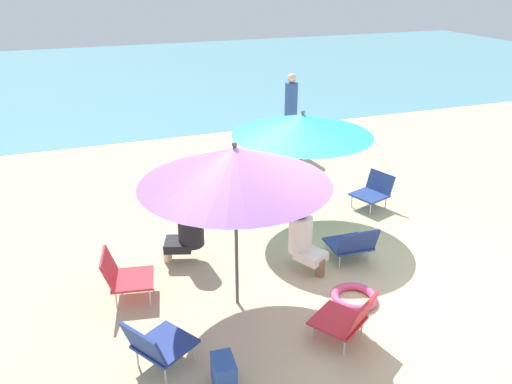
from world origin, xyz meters
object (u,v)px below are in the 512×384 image
(beach_chair_e, at_px, (348,318))
(swim_ring, at_px, (354,297))
(umbrella_teal, at_px, (303,125))
(beach_chair_a, at_px, (123,275))
(umbrella_purple, at_px, (235,166))
(person_c, at_px, (291,113))
(beach_chair_b, at_px, (156,344))
(beach_chair_c, at_px, (374,190))
(beach_bag, at_px, (224,373))
(beach_chair_d, at_px, (352,243))
(person_a, at_px, (188,229))
(person_b, at_px, (303,237))

(beach_chair_e, relative_size, swim_ring, 1.36)
(umbrella_teal, height_order, beach_chair_a, umbrella_teal)
(umbrella_purple, relative_size, person_c, 1.25)
(beach_chair_b, height_order, swim_ring, beach_chair_b)
(umbrella_teal, relative_size, beach_chair_b, 2.73)
(beach_chair_a, distance_m, beach_chair_c, 4.37)
(beach_chair_a, height_order, beach_bag, beach_chair_a)
(umbrella_teal, distance_m, beach_chair_c, 1.89)
(beach_chair_d, bearing_deg, umbrella_teal, 8.72)
(beach_chair_e, bearing_deg, person_c, -50.75)
(beach_bag, bearing_deg, beach_chair_a, 112.04)
(beach_chair_b, bearing_deg, person_c, 22.76)
(beach_bag, bearing_deg, person_a, 84.87)
(beach_chair_e, distance_m, beach_bag, 1.43)
(beach_chair_a, relative_size, person_c, 0.39)
(beach_chair_b, height_order, person_c, person_c)
(umbrella_purple, relative_size, person_b, 2.24)
(beach_chair_b, height_order, beach_bag, beach_chair_b)
(umbrella_purple, height_order, beach_chair_a, umbrella_purple)
(beach_chair_b, xyz_separation_m, person_a, (0.76, 1.91, 0.16))
(beach_chair_d, height_order, person_a, person_a)
(umbrella_teal, bearing_deg, beach_chair_c, 2.80)
(beach_bag, bearing_deg, beach_chair_b, 141.69)
(person_a, height_order, swim_ring, person_a)
(beach_chair_c, height_order, swim_ring, beach_chair_c)
(beach_chair_b, distance_m, swim_ring, 2.45)
(umbrella_teal, relative_size, beach_chair_c, 3.00)
(beach_chair_d, xyz_separation_m, person_a, (-2.05, 0.81, 0.19))
(beach_chair_b, distance_m, person_a, 2.06)
(beach_chair_c, distance_m, person_c, 3.10)
(beach_chair_e, distance_m, person_a, 2.50)
(umbrella_purple, relative_size, beach_chair_e, 2.77)
(umbrella_purple, xyz_separation_m, beach_chair_a, (-1.25, 0.56, -1.43))
(umbrella_purple, bearing_deg, person_b, 22.69)
(umbrella_teal, relative_size, person_c, 1.24)
(beach_chair_d, distance_m, beach_bag, 2.74)
(beach_chair_d, relative_size, person_b, 0.64)
(umbrella_purple, relative_size, beach_chair_c, 3.02)
(person_a, bearing_deg, swim_ring, 154.62)
(beach_chair_c, relative_size, person_c, 0.41)
(beach_chair_c, xyz_separation_m, beach_bag, (-3.49, -2.96, -0.14))
(umbrella_teal, height_order, beach_chair_c, umbrella_teal)
(umbrella_purple, bearing_deg, beach_chair_d, 10.75)
(person_b, bearing_deg, umbrella_teal, 130.11)
(beach_chair_d, bearing_deg, person_a, 70.67)
(beach_chair_b, distance_m, beach_chair_e, 1.99)
(beach_chair_d, xyz_separation_m, swim_ring, (-0.40, -0.77, -0.25))
(umbrella_teal, distance_m, swim_ring, 2.63)
(umbrella_purple, height_order, umbrella_teal, umbrella_purple)
(beach_chair_b, bearing_deg, beach_chair_e, -40.20)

